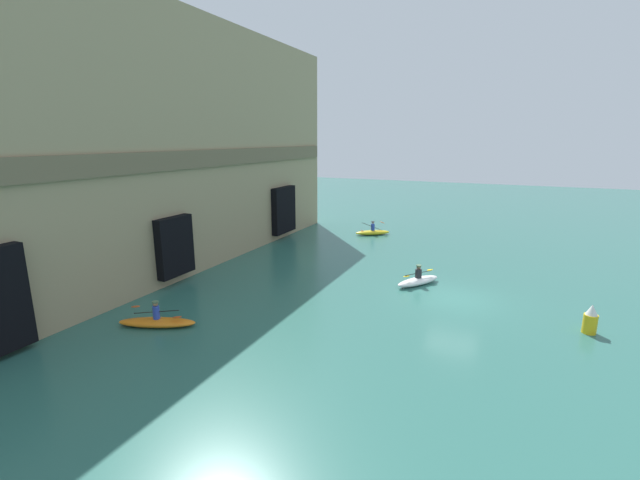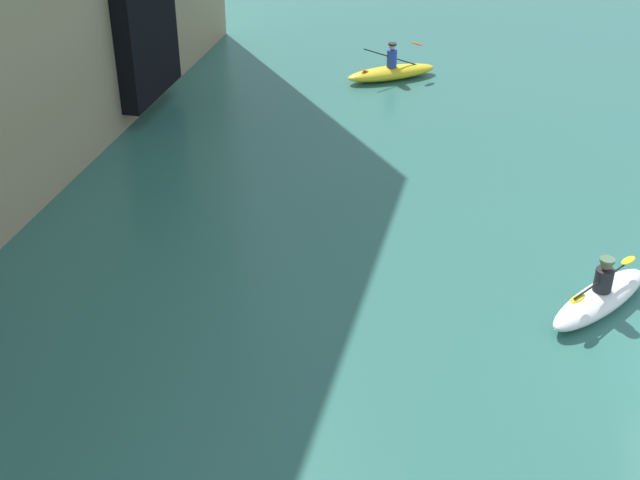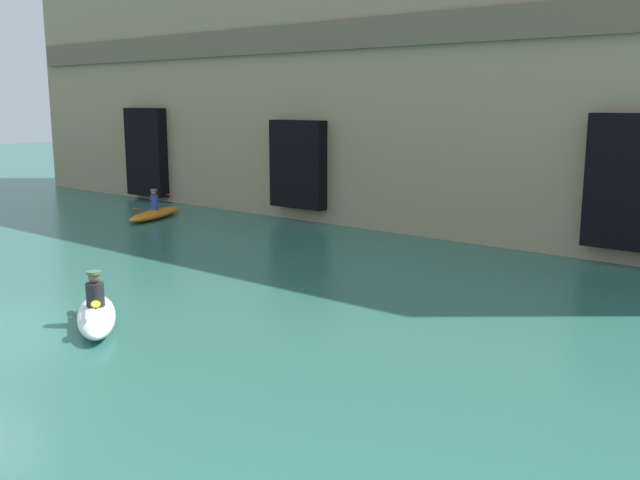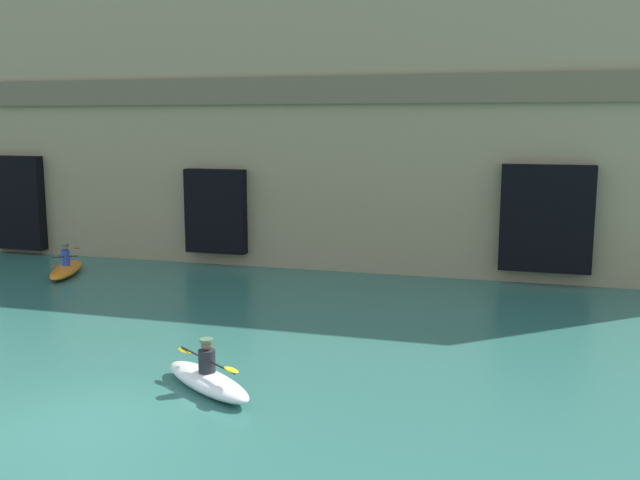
% 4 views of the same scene
% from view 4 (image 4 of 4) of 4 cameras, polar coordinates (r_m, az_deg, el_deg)
% --- Properties ---
extents(ground_plane, '(120.00, 120.00, 0.00)m').
position_cam_4_polar(ground_plane, '(14.26, -17.96, -13.81)').
color(ground_plane, '#2D665B').
extents(cliff_bluff, '(36.36, 5.85, 14.70)m').
position_cam_4_polar(cliff_bluff, '(29.83, -4.65, 12.86)').
color(cliff_bluff, '#9E8966').
rests_on(cliff_bluff, ground).
extents(kayak_orange, '(2.01, 3.37, 1.13)m').
position_cam_4_polar(kayak_orange, '(27.66, -19.64, -2.18)').
color(kayak_orange, orange).
rests_on(kayak_orange, ground).
extents(kayak_white, '(2.80, 2.21, 1.12)m').
position_cam_4_polar(kayak_white, '(15.20, -9.00, -10.94)').
color(kayak_white, white).
rests_on(kayak_white, ground).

